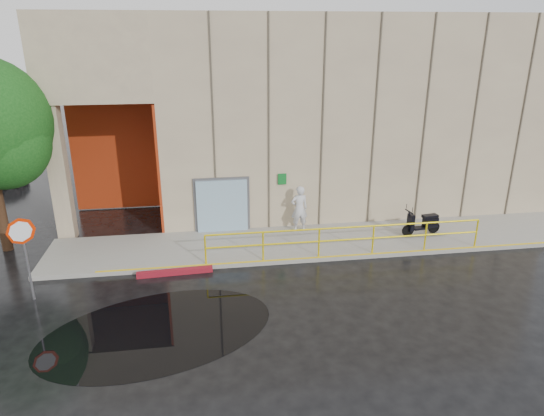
{
  "coord_description": "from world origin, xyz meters",
  "views": [
    {
      "loc": [
        -0.44,
        -11.39,
        7.33
      ],
      "look_at": [
        1.68,
        3.0,
        2.04
      ],
      "focal_mm": 32.0,
      "sensor_mm": 36.0,
      "label": 1
    }
  ],
  "objects_px": {
    "red_curb": "(175,272)",
    "scooter": "(423,217)",
    "person": "(299,209)",
    "stop_sign": "(23,241)"
  },
  "relations": [
    {
      "from": "red_curb",
      "to": "scooter",
      "type": "bearing_deg",
      "value": 10.19
    },
    {
      "from": "person",
      "to": "stop_sign",
      "type": "relative_size",
      "value": 0.7
    },
    {
      "from": "stop_sign",
      "to": "red_curb",
      "type": "relative_size",
      "value": 1.06
    },
    {
      "from": "scooter",
      "to": "stop_sign",
      "type": "bearing_deg",
      "value": -177.21
    },
    {
      "from": "scooter",
      "to": "red_curb",
      "type": "relative_size",
      "value": 0.66
    },
    {
      "from": "scooter",
      "to": "stop_sign",
      "type": "xyz_separation_m",
      "value": [
        -13.07,
        -2.62,
        1.02
      ]
    },
    {
      "from": "stop_sign",
      "to": "red_curb",
      "type": "bearing_deg",
      "value": 6.16
    },
    {
      "from": "person",
      "to": "red_curb",
      "type": "relative_size",
      "value": 0.74
    },
    {
      "from": "red_curb",
      "to": "person",
      "type": "bearing_deg",
      "value": 30.35
    },
    {
      "from": "person",
      "to": "red_curb",
      "type": "xyz_separation_m",
      "value": [
        -4.59,
        -2.69,
        -0.95
      ]
    }
  ]
}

